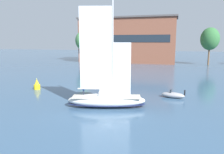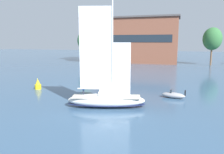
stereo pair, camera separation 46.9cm
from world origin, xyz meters
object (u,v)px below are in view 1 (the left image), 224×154
Objects in this scene: tree_shore_right at (210,39)px; sailboat_moored_near_marina at (107,69)px; channel_buoy at (37,85)px; tree_shore_center at (83,41)px; sailboat_main at (107,99)px; motor_tender at (173,95)px.

tree_shore_right is 1.49× the size of sailboat_moored_near_marina.
channel_buoy is at bearing -123.84° from tree_shore_right.
sailboat_moored_near_marina is at bearing -53.35° from tree_shore_center.
channel_buoy is (-17.56, 7.49, -0.32)m from sailboat_main.
motor_tender is (42.01, -56.35, -9.59)m from tree_shore_center.
tree_shore_center is 0.93× the size of tree_shore_right.
channel_buoy is at bearing 156.90° from sailboat_main.
motor_tender is at bearing -53.24° from sailboat_moored_near_marina.
tree_shore_right is 0.95× the size of sailboat_main.
motor_tender is at bearing -53.30° from tree_shore_center.
sailboat_moored_near_marina is 30.36m from channel_buoy.
tree_shore_right reaches higher than channel_buoy.
sailboat_main reaches higher than sailboat_moored_near_marina.
motor_tender is at bearing 1.85° from channel_buoy.
tree_shore_center is at bearing 126.65° from sailboat_moored_near_marina.
channel_buoy is (14.79, -57.23, -9.16)m from tree_shore_center.
channel_buoy is (-5.58, -29.84, 0.08)m from sailboat_moored_near_marina.
motor_tender is (9.66, 8.37, -0.75)m from sailboat_main.
motor_tender is 1.84× the size of channel_buoy.
sailboat_main reaches higher than motor_tender.
sailboat_moored_near_marina is (-11.97, 37.33, -0.40)m from sailboat_main.
motor_tender is (-13.21, -59.40, -10.30)m from tree_shore_right.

